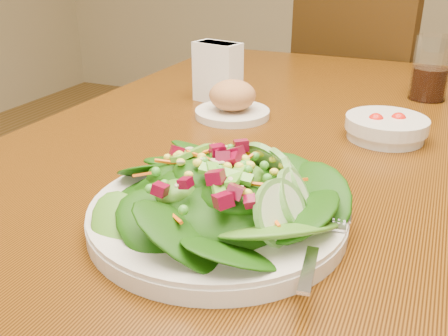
{
  "coord_description": "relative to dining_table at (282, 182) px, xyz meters",
  "views": [
    {
      "loc": [
        0.24,
        -0.82,
        1.06
      ],
      "look_at": [
        0.02,
        -0.33,
        0.82
      ],
      "focal_mm": 40.0,
      "sensor_mm": 36.0,
      "label": 1
    }
  ],
  "objects": [
    {
      "name": "dining_table",
      "position": [
        0.0,
        0.0,
        0.0
      ],
      "size": [
        0.9,
        1.4,
        0.75
      ],
      "color": "#69390C",
      "rests_on": "ground_plane"
    },
    {
      "name": "chair_far",
      "position": [
        0.02,
        0.94,
        -0.11
      ],
      "size": [
        0.62,
        0.62,
        1.01
      ],
      "rotation": [
        0.0,
        0.0,
        2.73
      ],
      "color": "black",
      "rests_on": "ground_plane"
    },
    {
      "name": "salad_plate",
      "position": [
        0.03,
        -0.35,
        0.13
      ],
      "size": [
        0.31,
        0.31,
        0.09
      ],
      "rotation": [
        0.0,
        0.0,
        0.4
      ],
      "color": "silver",
      "rests_on": "dining_table"
    },
    {
      "name": "bread_plate",
      "position": [
        -0.12,
        0.04,
        0.13
      ],
      "size": [
        0.15,
        0.15,
        0.07
      ],
      "color": "silver",
      "rests_on": "dining_table"
    },
    {
      "name": "tomato_bowl",
      "position": [
        0.17,
        0.04,
        0.12
      ],
      "size": [
        0.14,
        0.14,
        0.05
      ],
      "color": "silver",
      "rests_on": "dining_table"
    },
    {
      "name": "drinking_glass",
      "position": [
        0.22,
        0.33,
        0.16
      ],
      "size": [
        0.08,
        0.08,
        0.14
      ],
      "color": "silver",
      "rests_on": "dining_table"
    },
    {
      "name": "napkin_holder",
      "position": [
        -0.19,
        0.13,
        0.17
      ],
      "size": [
        0.11,
        0.07,
        0.12
      ],
      "rotation": [
        0.0,
        0.0,
        -0.21
      ],
      "color": "white",
      "rests_on": "dining_table"
    }
  ]
}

